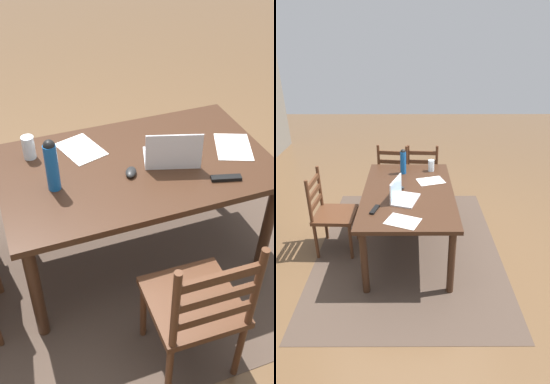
% 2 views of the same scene
% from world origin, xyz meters
% --- Properties ---
extents(ground_plane, '(14.00, 14.00, 0.00)m').
position_xyz_m(ground_plane, '(0.00, 0.00, 0.00)').
color(ground_plane, brown).
extents(area_rug, '(2.68, 2.06, 0.01)m').
position_xyz_m(area_rug, '(0.00, 0.00, 0.00)').
color(area_rug, '#47382D').
rests_on(area_rug, ground).
extents(dining_table, '(1.58, 0.97, 0.74)m').
position_xyz_m(dining_table, '(0.00, 0.00, 0.65)').
color(dining_table, '#382114').
rests_on(dining_table, ground).
extents(chair_right_far, '(0.49, 0.49, 0.95)m').
position_xyz_m(chair_right_far, '(1.08, 0.20, 0.46)').
color(chair_right_far, '#4C2B19').
rests_on(chair_right_far, ground).
extents(chair_right_near, '(0.47, 0.47, 0.95)m').
position_xyz_m(chair_right_near, '(1.08, -0.19, 0.46)').
color(chair_right_near, '#4C2B19').
rests_on(chair_right_near, ground).
extents(chair_far_head, '(0.45, 0.45, 0.95)m').
position_xyz_m(chair_far_head, '(0.00, 0.86, 0.46)').
color(chair_far_head, '#4C2B19').
rests_on(chair_far_head, ground).
extents(laptop, '(0.37, 0.31, 0.23)m').
position_xyz_m(laptop, '(-0.20, 0.07, 0.80)').
color(laptop, silver).
rests_on(laptop, dining_table).
extents(water_bottle, '(0.07, 0.07, 0.31)m').
position_xyz_m(water_bottle, '(0.49, 0.07, 0.90)').
color(water_bottle, '#145199').
rests_on(water_bottle, dining_table).
extents(drinking_glass, '(0.07, 0.07, 0.14)m').
position_xyz_m(drinking_glass, '(0.57, -0.28, 0.81)').
color(drinking_glass, silver).
rests_on(drinking_glass, dining_table).
extents(computer_mouse, '(0.10, 0.12, 0.03)m').
position_xyz_m(computer_mouse, '(0.06, 0.09, 0.76)').
color(computer_mouse, black).
rests_on(computer_mouse, dining_table).
extents(tv_remote, '(0.18, 0.09, 0.02)m').
position_xyz_m(tv_remote, '(-0.42, 0.32, 0.75)').
color(tv_remote, black).
rests_on(tv_remote, dining_table).
extents(paper_stack_left, '(0.31, 0.35, 0.00)m').
position_xyz_m(paper_stack_left, '(-0.62, 0.04, 0.74)').
color(paper_stack_left, white).
rests_on(paper_stack_left, dining_table).
extents(paper_stack_right, '(0.29, 0.34, 0.00)m').
position_xyz_m(paper_stack_right, '(0.26, -0.26, 0.74)').
color(paper_stack_right, white).
rests_on(paper_stack_right, dining_table).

